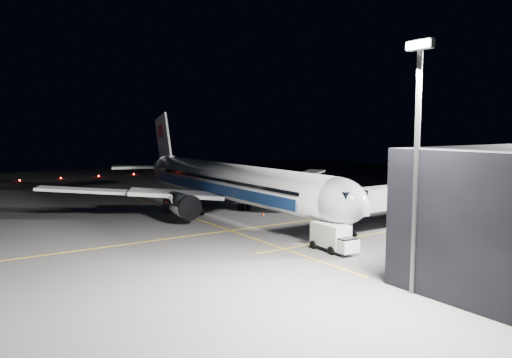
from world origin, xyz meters
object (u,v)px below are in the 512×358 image
object	(u,v)px
safety_cone_b	(313,212)
safety_cone_a	(263,214)
floodlight_mast_south	(417,145)
jet_bridge	(423,193)
baggage_tug	(302,203)
safety_cone_c	(227,204)
airliner	(227,182)
service_truck	(334,237)

from	to	relation	value
safety_cone_b	safety_cone_a	bearing A→B (deg)	-110.69
floodlight_mast_south	safety_cone_a	distance (m)	40.12
jet_bridge	baggage_tug	bearing A→B (deg)	-169.41
safety_cone_a	baggage_tug	bearing A→B (deg)	106.12
baggage_tug	safety_cone_c	world-z (taller)	baggage_tug
airliner	floodlight_mast_south	world-z (taller)	floodlight_mast_south
jet_bridge	safety_cone_a	xyz separation A→B (m)	(-18.93, -14.06, -4.27)
airliner	service_truck	world-z (taller)	airliner
floodlight_mast_south	safety_cone_b	size ratio (longest dim) A/B	34.94
jet_bridge	safety_cone_b	size ratio (longest dim) A/B	58.06
airliner	safety_cone_b	xyz separation A→B (m)	(7.08, 11.76, -4.87)
floodlight_mast_south	safety_cone_c	world-z (taller)	floodlight_mast_south
jet_bridge	service_truck	distance (m)	20.67
jet_bridge	floodlight_mast_south	bearing A→B (deg)	-53.21
airliner	service_truck	size ratio (longest dim) A/B	10.17
baggage_tug	service_truck	bearing A→B (deg)	-40.72
jet_bridge	baggage_tug	xyz separation A→B (m)	(-21.82, -4.08, -3.86)
jet_bridge	safety_cone_c	xyz separation A→B (m)	(-30.00, -14.06, -4.26)
safety_cone_c	floodlight_mast_south	bearing A→B (deg)	-11.78
baggage_tug	safety_cone_b	size ratio (longest dim) A/B	4.02
airliner	floodlight_mast_south	bearing A→B (deg)	-8.33
baggage_tug	safety_cone_c	xyz separation A→B (m)	(-8.18, -9.98, -0.40)
safety_cone_b	floodlight_mast_south	bearing A→B (deg)	-27.60
jet_bridge	baggage_tug	world-z (taller)	jet_bridge
airliner	service_truck	distance (m)	27.31
jet_bridge	safety_cone_c	size ratio (longest dim) A/B	53.03
floodlight_mast_south	safety_cone_b	distance (m)	40.22
service_truck	airliner	bearing A→B (deg)	178.18
safety_cone_a	safety_cone_b	xyz separation A→B (m)	(2.93, 7.76, -0.01)
safety_cone_a	airliner	bearing A→B (deg)	-136.01
baggage_tug	safety_cone_a	world-z (taller)	baggage_tug
jet_bridge	airliner	bearing A→B (deg)	-141.96
safety_cone_a	safety_cone_c	bearing A→B (deg)	180.00
floodlight_mast_south	safety_cone_c	xyz separation A→B (m)	(-48.00, 10.01, -12.05)
floodlight_mast_south	safety_cone_b	world-z (taller)	floodlight_mast_south
floodlight_mast_south	safety_cone_a	xyz separation A→B (m)	(-36.93, 10.01, -12.06)
baggage_tug	safety_cone_a	bearing A→B (deg)	-82.74
airliner	safety_cone_a	bearing A→B (deg)	43.99
airliner	baggage_tug	distance (m)	14.72
service_truck	safety_cone_a	world-z (taller)	service_truck
baggage_tug	safety_cone_b	xyz separation A→B (m)	(5.82, -2.21, -0.42)
floodlight_mast_south	safety_cone_a	size ratio (longest dim) A/B	33.64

